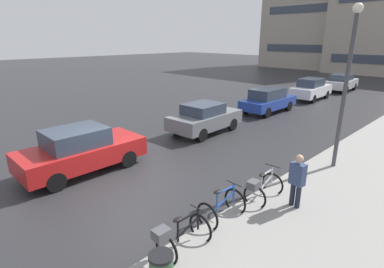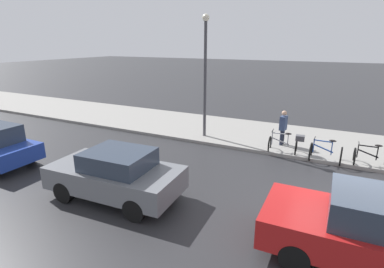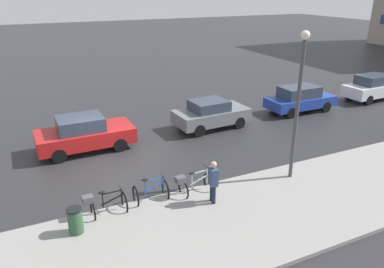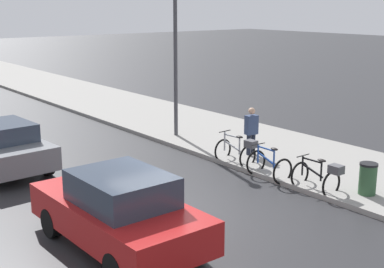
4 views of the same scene
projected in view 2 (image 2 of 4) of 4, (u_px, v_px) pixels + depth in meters
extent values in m
plane|color=#28282B|center=(338.00, 214.00, 8.26)|extent=(140.00, 140.00, 0.00)
cube|color=gray|center=(155.00, 121.00, 17.66)|extent=(4.80, 60.00, 0.14)
torus|color=black|center=(354.00, 157.00, 11.32)|extent=(0.73, 0.07, 0.73)
cube|color=black|center=(377.00, 153.00, 10.94)|extent=(0.04, 0.04, 0.54)
cube|color=black|center=(358.00, 151.00, 11.20)|extent=(0.04, 0.04, 0.54)
cube|color=black|center=(368.00, 146.00, 11.00)|extent=(0.04, 0.63, 0.04)
cube|color=black|center=(368.00, 153.00, 11.08)|extent=(0.04, 0.72, 0.26)
ellipsoid|color=black|center=(379.00, 146.00, 10.85)|extent=(0.14, 0.26, 0.07)
cylinder|color=black|center=(359.00, 143.00, 11.12)|extent=(0.50, 0.03, 0.03)
torus|color=black|center=(311.00, 152.00, 11.84)|extent=(0.75, 0.08, 0.75)
torus|color=black|center=(341.00, 156.00, 11.34)|extent=(0.75, 0.08, 0.75)
cube|color=#234CA8|center=(332.00, 148.00, 11.42)|extent=(0.04, 0.04, 0.54)
cube|color=#234CA8|center=(314.00, 145.00, 11.72)|extent=(0.04, 0.04, 0.55)
cube|color=#234CA8|center=(323.00, 141.00, 11.50)|extent=(0.06, 0.65, 0.04)
cube|color=#234CA8|center=(323.00, 148.00, 11.58)|extent=(0.06, 0.74, 0.27)
ellipsoid|color=black|center=(333.00, 141.00, 11.33)|extent=(0.15, 0.26, 0.07)
cylinder|color=black|center=(315.00, 138.00, 11.63)|extent=(0.50, 0.04, 0.03)
torus|color=black|center=(270.00, 145.00, 12.68)|extent=(0.73, 0.11, 0.73)
torus|color=black|center=(296.00, 148.00, 12.29)|extent=(0.73, 0.11, 0.73)
cube|color=#ADAFB5|center=(288.00, 141.00, 12.34)|extent=(0.04, 0.04, 0.54)
cube|color=#ADAFB5|center=(272.00, 138.00, 12.56)|extent=(0.04, 0.04, 0.61)
cube|color=#ADAFB5|center=(280.00, 134.00, 12.38)|extent=(0.08, 0.64, 0.04)
cube|color=#ADAFB5|center=(280.00, 141.00, 12.46)|extent=(0.09, 0.72, 0.26)
ellipsoid|color=black|center=(288.00, 134.00, 12.25)|extent=(0.16, 0.27, 0.07)
cylinder|color=black|center=(273.00, 130.00, 12.47)|extent=(0.50, 0.06, 0.03)
cube|color=#4C4C51|center=(300.00, 138.00, 12.12)|extent=(0.30, 0.36, 0.22)
cube|color=#AD1919|center=(369.00, 237.00, 6.21)|extent=(2.02, 4.37, 0.69)
cylinder|color=black|center=(294.00, 257.00, 6.12)|extent=(0.23, 0.64, 0.64)
cylinder|color=black|center=(304.00, 215.00, 7.62)|extent=(0.23, 0.64, 0.64)
cube|color=slate|center=(115.00, 177.00, 8.95)|extent=(2.10, 4.06, 0.68)
cube|color=#2D3847|center=(118.00, 159.00, 8.71)|extent=(1.65, 1.94, 0.52)
cylinder|color=black|center=(64.00, 192.00, 8.78)|extent=(0.25, 0.65, 0.64)
cylinder|color=black|center=(102.00, 170.00, 10.26)|extent=(0.25, 0.65, 0.64)
cylinder|color=black|center=(135.00, 210.00, 7.84)|extent=(0.25, 0.65, 0.64)
cylinder|color=black|center=(165.00, 183.00, 9.31)|extent=(0.25, 0.65, 0.64)
cylinder|color=black|center=(30.00, 155.00, 11.67)|extent=(0.22, 0.64, 0.64)
cylinder|color=#1E2333|center=(281.00, 139.00, 13.24)|extent=(0.14, 0.14, 0.82)
cylinder|color=#1E2333|center=(283.00, 138.00, 13.38)|extent=(0.14, 0.14, 0.82)
cube|color=navy|center=(283.00, 123.00, 13.10)|extent=(0.43, 0.29, 0.62)
sphere|color=tan|center=(284.00, 113.00, 12.96)|extent=(0.22, 0.22, 0.22)
cylinder|color=#424247|center=(205.00, 83.00, 13.90)|extent=(0.14, 0.14, 5.42)
sphere|color=#F2EACC|center=(206.00, 18.00, 13.06)|extent=(0.32, 0.32, 0.32)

